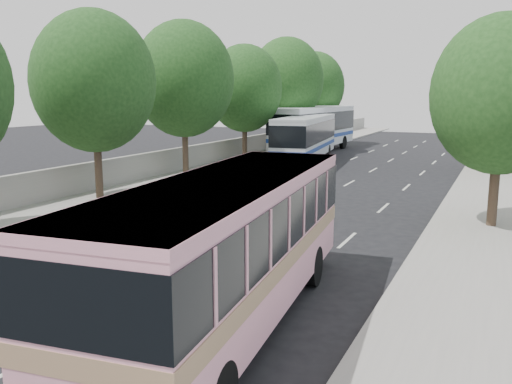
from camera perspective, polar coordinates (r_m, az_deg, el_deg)
The scene contains 16 objects.
ground at distance 17.36m, azimuth -7.68°, elevation -6.69°, with size 120.00×120.00×0.00m, color black.
sidewalk_left at distance 38.53m, azimuth -2.37°, elevation 2.89°, with size 4.00×90.00×0.15m, color #9E998E.
sidewalk_right at distance 34.32m, azimuth 23.77°, elevation 1.07°, with size 4.00×90.00×0.12m, color #9E998E.
low_wall at distance 39.28m, azimuth -4.72°, elevation 4.22°, with size 0.30×90.00×1.50m, color #9E998E.
tree_left_b at distance 26.47m, azimuth -16.67°, elevation 11.55°, with size 5.70×5.70×8.88m.
tree_left_c at distance 33.02m, azimuth -7.57°, elevation 12.09°, with size 6.00×6.00×9.35m.
tree_left_d at distance 39.96m, azimuth -1.16°, elevation 11.15°, with size 5.52×5.52×8.60m.
tree_left_e at distance 47.25m, azimuth 3.31°, elevation 11.97°, with size 6.30×6.30×9.82m.
tree_left_f at distance 54.82m, azimuth 6.25°, elevation 11.25°, with size 5.88×5.88×9.16m.
tree_right_near at distance 21.90m, azimuth 24.66°, elevation 9.79°, with size 5.10×5.10×7.95m.
pink_bus at distance 11.63m, azimuth -2.75°, elevation -4.61°, with size 3.74×10.58×3.31m.
pink_taxi at distance 19.23m, azimuth -0.40°, elevation -2.45°, with size 1.90×4.71×1.61m, color #F915A0.
white_pickup at distance 26.81m, azimuth 0.32°, elevation 1.33°, with size 2.41×5.93×1.72m, color white.
tour_coach_front at distance 40.25m, azimuth 5.24°, elevation 6.01°, with size 3.99×11.65×3.42m.
tour_coach_rear at distance 47.66m, azimuth 6.16°, elevation 7.02°, with size 3.51×13.24×3.92m.
taxi_roof_sign at distance 19.05m, azimuth -0.40°, elevation 0.17°, with size 0.55×0.18×0.18m, color silver.
Camera 1 is at (9.02, -13.95, 5.05)m, focal length 38.00 mm.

